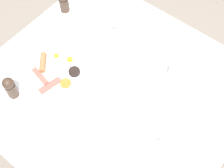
% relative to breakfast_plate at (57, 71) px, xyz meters
% --- Properties ---
extents(ground_plane, '(8.00, 8.00, 0.00)m').
position_rel_breakfast_plate_xyz_m(ground_plane, '(-0.24, -0.09, -0.76)').
color(ground_plane, '#70665B').
extents(table, '(1.08, 1.01, 0.75)m').
position_rel_breakfast_plate_xyz_m(table, '(-0.24, -0.09, -0.08)').
color(table, white).
rests_on(table, ground_plane).
extents(breakfast_plate, '(0.30, 0.30, 0.04)m').
position_rel_breakfast_plate_xyz_m(breakfast_plate, '(0.00, 0.00, 0.00)').
color(breakfast_plate, white).
rests_on(breakfast_plate, table).
extents(teapot_near, '(0.18, 0.12, 0.13)m').
position_rel_breakfast_plate_xyz_m(teapot_near, '(-0.37, 0.13, 0.04)').
color(teapot_near, white).
rests_on(teapot_near, table).
extents(teapot_far, '(0.18, 0.13, 0.13)m').
position_rel_breakfast_plate_xyz_m(teapot_far, '(-0.11, -0.36, 0.04)').
color(teapot_far, white).
rests_on(teapot_far, table).
extents(teacup_with_saucer_left, '(0.14, 0.14, 0.06)m').
position_rel_breakfast_plate_xyz_m(teacup_with_saucer_left, '(-0.43, -0.31, 0.02)').
color(teacup_with_saucer_left, white).
rests_on(teacup_with_saucer_left, table).
extents(water_glass_tall, '(0.08, 0.08, 0.13)m').
position_rel_breakfast_plate_xyz_m(water_glass_tall, '(-0.21, -0.13, 0.06)').
color(water_glass_tall, white).
rests_on(water_glass_tall, table).
extents(creamer_jug, '(0.08, 0.05, 0.06)m').
position_rel_breakfast_plate_xyz_m(creamer_jug, '(-0.57, 0.01, 0.02)').
color(creamer_jug, white).
rests_on(creamer_jug, table).
extents(pepper_grinder, '(0.05, 0.05, 0.12)m').
position_rel_breakfast_plate_xyz_m(pepper_grinder, '(0.07, 0.20, 0.05)').
color(pepper_grinder, '#38281E').
rests_on(pepper_grinder, table).
extents(salt_grinder, '(0.05, 0.05, 0.12)m').
position_rel_breakfast_plate_xyz_m(salt_grinder, '(0.23, -0.30, 0.05)').
color(salt_grinder, '#38281E').
rests_on(salt_grinder, table).
extents(fork_by_plate, '(0.19, 0.02, 0.00)m').
position_rel_breakfast_plate_xyz_m(fork_by_plate, '(-0.57, -0.19, -0.01)').
color(fork_by_plate, silver).
rests_on(fork_by_plate, table).
extents(spoon_for_tea, '(0.04, 0.15, 0.00)m').
position_rel_breakfast_plate_xyz_m(spoon_for_tea, '(-0.18, 0.29, -0.01)').
color(spoon_for_tea, silver).
rests_on(spoon_for_tea, table).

